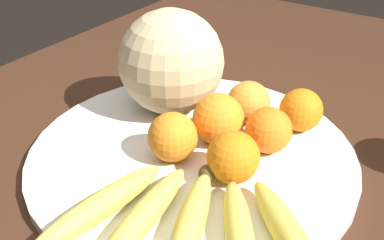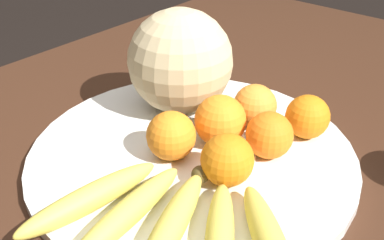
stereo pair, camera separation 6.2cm
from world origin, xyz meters
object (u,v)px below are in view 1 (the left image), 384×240
(orange_front_left, at_px, (269,130))
(orange_front_right, at_px, (233,157))
(orange_mid_center, at_px, (173,137))
(produce_tag, at_px, (246,151))
(kitchen_table, at_px, (160,217))
(orange_back_left, at_px, (218,119))
(banana_bunch, at_px, (190,223))
(orange_back_right, at_px, (301,110))
(fruit_bowl, at_px, (192,154))
(orange_top_small, at_px, (248,102))
(melon, at_px, (171,62))

(orange_front_left, height_order, orange_front_right, orange_front_right)
(orange_mid_center, xyz_separation_m, produce_tag, (0.07, -0.08, -0.03))
(kitchen_table, height_order, orange_back_left, orange_back_left)
(orange_front_left, bearing_deg, banana_bunch, 179.92)
(orange_back_left, xyz_separation_m, orange_back_right, (0.10, -0.09, -0.00))
(fruit_bowl, relative_size, orange_mid_center, 6.77)
(orange_front_left, relative_size, produce_tag, 0.73)
(kitchen_table, distance_m, orange_front_left, 0.21)
(orange_back_right, distance_m, orange_top_small, 0.08)
(kitchen_table, relative_size, orange_front_right, 24.42)
(melon, relative_size, banana_bunch, 0.54)
(banana_bunch, distance_m, produce_tag, 0.18)
(produce_tag, bearing_deg, melon, 49.42)
(orange_front_right, xyz_separation_m, orange_back_left, (0.06, 0.06, 0.00))
(orange_front_left, bearing_deg, produce_tag, 133.79)
(melon, relative_size, orange_front_right, 2.42)
(kitchen_table, height_order, orange_front_left, orange_front_left)
(fruit_bowl, distance_m, orange_back_left, 0.06)
(fruit_bowl, bearing_deg, orange_top_small, -14.06)
(melon, height_order, orange_back_right, melon)
(banana_bunch, distance_m, orange_top_small, 0.26)
(fruit_bowl, height_order, orange_back_left, orange_back_left)
(banana_bunch, bearing_deg, melon, -161.05)
(melon, bearing_deg, orange_back_left, -110.03)
(orange_back_right, bearing_deg, orange_top_small, 107.34)
(orange_back_right, xyz_separation_m, orange_top_small, (-0.02, 0.08, 0.00))
(orange_back_left, height_order, orange_top_small, orange_back_left)
(orange_back_right, bearing_deg, orange_back_left, 138.71)
(kitchen_table, bearing_deg, orange_front_left, -44.86)
(banana_bunch, height_order, orange_mid_center, orange_mid_center)
(orange_front_right, bearing_deg, melon, 58.52)
(melon, relative_size, orange_mid_center, 2.42)
(kitchen_table, relative_size, melon, 10.09)
(orange_back_left, relative_size, orange_back_right, 1.15)
(banana_bunch, relative_size, orange_front_left, 4.69)
(banana_bunch, height_order, orange_front_right, orange_front_right)
(fruit_bowl, relative_size, banana_bunch, 1.51)
(kitchen_table, bearing_deg, orange_front_right, -74.76)
(orange_front_left, distance_m, orange_back_left, 0.07)
(orange_front_right, height_order, orange_back_left, orange_back_left)
(orange_back_left, bearing_deg, orange_mid_center, 156.70)
(orange_front_left, xyz_separation_m, orange_front_right, (-0.08, 0.01, 0.00))
(fruit_bowl, xyz_separation_m, orange_top_small, (0.11, -0.03, 0.04))
(orange_front_right, distance_m, orange_top_small, 0.15)
(orange_mid_center, relative_size, orange_back_left, 0.92)
(banana_bunch, bearing_deg, orange_top_small, 172.49)
(orange_back_right, relative_size, orange_top_small, 0.98)
(melon, relative_size, orange_front_left, 2.53)
(orange_back_right, bearing_deg, kitchen_table, 146.19)
(kitchen_table, xyz_separation_m, orange_front_right, (0.03, -0.10, 0.14))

